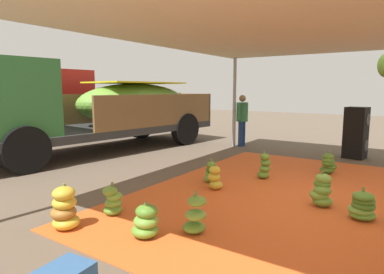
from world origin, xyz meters
TOP-DOWN VIEW (x-y plane):
  - ground_plane at (0.00, 3.00)m, footprint 40.00×40.00m
  - tarp_orange at (0.00, 0.00)m, footprint 6.28×5.22m
  - tent_canopy at (-0.01, -0.10)m, footprint 8.00×7.00m
  - banana_bunch_0 at (1.88, 0.15)m, footprint 0.39×0.40m
  - banana_bunch_1 at (-2.19, 2.16)m, footprint 0.38×0.36m
  - banana_bunch_4 at (-0.21, -0.18)m, footprint 0.39×0.41m
  - banana_bunch_5 at (-0.05, 1.84)m, footprint 0.28×0.31m
  - banana_bunch_6 at (-0.37, 1.56)m, footprint 0.34×0.37m
  - banana_bunch_7 at (-2.49, 1.28)m, footprint 0.45×0.45m
  - banana_bunch_8 at (-0.45, -0.76)m, footprint 0.47×0.47m
  - banana_bunch_9 at (-2.06, 0.87)m, footprint 0.39×0.39m
  - banana_bunch_11 at (0.79, 1.11)m, footprint 0.32×0.32m
  - banana_bunch_13 at (-2.87, 2.28)m, footprint 0.47×0.47m
  - cargo_truck_main at (0.78, 6.18)m, footprint 7.45×3.31m
  - cargo_truck_far at (3.74, 8.96)m, footprint 6.29×2.88m
  - worker_0 at (4.03, 3.14)m, footprint 0.58×0.35m
  - speaker_stack at (3.97, -0.05)m, footprint 0.53×0.57m

SIDE VIEW (x-z plane):
  - ground_plane at x=0.00m, z-range 0.00..0.00m
  - tarp_orange at x=0.00m, z-range 0.00..0.01m
  - banana_bunch_8 at x=-0.45m, z-range -0.03..0.41m
  - banana_bunch_7 at x=-2.49m, z-range -0.02..0.41m
  - banana_bunch_1 at x=-2.19m, z-range -0.03..0.42m
  - banana_bunch_5 at x=-0.05m, z-range -0.03..0.43m
  - banana_bunch_6 at x=-0.37m, z-range -0.03..0.43m
  - banana_bunch_0 at x=1.88m, z-range -0.03..0.45m
  - banana_bunch_9 at x=-2.06m, z-range -0.04..0.48m
  - banana_bunch_4 at x=-0.21m, z-range -0.03..0.50m
  - banana_bunch_11 at x=0.79m, z-range -0.03..0.51m
  - banana_bunch_13 at x=-2.87m, z-range -0.03..0.55m
  - speaker_stack at x=3.97m, z-range 0.00..1.30m
  - worker_0 at x=4.03m, z-range 0.13..1.71m
  - cargo_truck_far at x=3.74m, z-range 0.00..2.40m
  - cargo_truck_main at x=0.78m, z-range 0.04..2.44m
  - tent_canopy at x=-0.01m, z-range 1.28..4.02m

